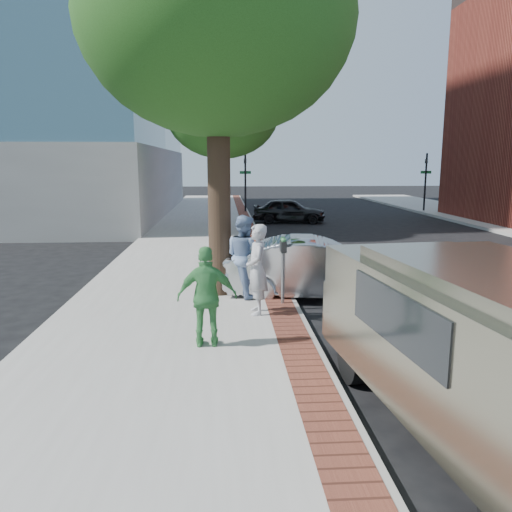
{
  "coord_description": "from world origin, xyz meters",
  "views": [
    {
      "loc": [
        -0.51,
        -9.6,
        3.19
      ],
      "look_at": [
        0.19,
        1.0,
        1.2
      ],
      "focal_mm": 35.0,
      "sensor_mm": 36.0,
      "label": 1
    }
  ],
  "objects": [
    {
      "name": "signal_far",
      "position": [
        12.5,
        22.0,
        2.25
      ],
      "size": [
        0.7,
        0.15,
        3.8
      ],
      "color": "black",
      "rests_on": "ground"
    },
    {
      "name": "tree_near",
      "position": [
        -0.6,
        1.9,
        6.17
      ],
      "size": [
        6.0,
        6.0,
        8.51
      ],
      "color": "black",
      "rests_on": "sidewalk"
    },
    {
      "name": "office_base",
      "position": [
        -13.0,
        22.0,
        2.0
      ],
      "size": [
        18.2,
        22.2,
        4.0
      ],
      "primitive_type": "cube",
      "color": "gray",
      "rests_on": "ground"
    },
    {
      "name": "bg_car",
      "position": [
        3.03,
        17.09,
        0.66
      ],
      "size": [
        4.06,
        2.06,
        1.33
      ],
      "primitive_type": "imported",
      "rotation": [
        0.0,
        0.0,
        1.44
      ],
      "color": "black",
      "rests_on": "ground"
    },
    {
      "name": "person_officer",
      "position": [
        -0.05,
        1.59,
        1.09
      ],
      "size": [
        1.12,
        1.16,
        1.89
      ],
      "primitive_type": "imported",
      "rotation": [
        0.0,
        0.0,
        2.2
      ],
      "color": "#7B95BF",
      "rests_on": "sidewalk"
    },
    {
      "name": "van",
      "position": [
        2.47,
        -4.28,
        1.14
      ],
      "size": [
        2.75,
        5.84,
        2.09
      ],
      "rotation": [
        0.0,
        0.0,
        0.11
      ],
      "color": "gray",
      "rests_on": "ground"
    },
    {
      "name": "sedan_silver",
      "position": [
        1.71,
        1.85,
        0.72
      ],
      "size": [
        4.54,
        2.06,
        1.45
      ],
      "primitive_type": "imported",
      "rotation": [
        0.0,
        0.0,
        1.45
      ],
      "color": "#AFB1B6",
      "rests_on": "ground"
    },
    {
      "name": "signal_near",
      "position": [
        0.9,
        22.0,
        2.25
      ],
      "size": [
        0.7,
        0.15,
        3.8
      ],
      "color": "black",
      "rests_on": "ground"
    },
    {
      "name": "brick_strip",
      "position": [
        0.7,
        8.0,
        0.15
      ],
      "size": [
        0.6,
        60.0,
        0.01
      ],
      "primitive_type": "cube",
      "color": "brown",
      "rests_on": "sidewalk"
    },
    {
      "name": "curb",
      "position": [
        1.05,
        8.0,
        0.07
      ],
      "size": [
        0.1,
        60.0,
        0.15
      ],
      "primitive_type": "cube",
      "color": "gray",
      "rests_on": "ground"
    },
    {
      "name": "sidewalk",
      "position": [
        -1.5,
        8.0,
        0.07
      ],
      "size": [
        5.0,
        60.0,
        0.15
      ],
      "primitive_type": "cube",
      "color": "#9E9991",
      "rests_on": "ground"
    },
    {
      "name": "parking_meter",
      "position": [
        0.77,
        0.91,
        1.21
      ],
      "size": [
        0.12,
        0.32,
        1.47
      ],
      "color": "gray",
      "rests_on": "sidewalk"
    },
    {
      "name": "person_green",
      "position": [
        -0.8,
        -1.55,
        1.0
      ],
      "size": [
        1.0,
        0.43,
        1.7
      ],
      "primitive_type": "imported",
      "rotation": [
        0.0,
        0.0,
        3.15
      ],
      "color": "#45984F",
      "rests_on": "sidewalk"
    },
    {
      "name": "ground",
      "position": [
        0.0,
        0.0,
        0.0
      ],
      "size": [
        120.0,
        120.0,
        0.0
      ],
      "primitive_type": "plane",
      "color": "black",
      "rests_on": "ground"
    },
    {
      "name": "office_tower",
      "position": [
        -13.0,
        22.0,
        12.0
      ],
      "size": [
        18.0,
        22.0,
        24.0
      ],
      "primitive_type": "cube",
      "color": "slate",
      "rests_on": "ground"
    },
    {
      "name": "tree_far",
      "position": [
        -0.5,
        12.0,
        5.3
      ],
      "size": [
        4.8,
        4.8,
        7.14
      ],
      "color": "black",
      "rests_on": "sidewalk"
    },
    {
      "name": "person_gray",
      "position": [
        0.15,
        0.23,
        1.07
      ],
      "size": [
        0.47,
        0.69,
        1.84
      ],
      "primitive_type": "imported",
      "rotation": [
        0.0,
        0.0,
        -1.53
      ],
      "color": "#ADACB1",
      "rests_on": "sidewalk"
    }
  ]
}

